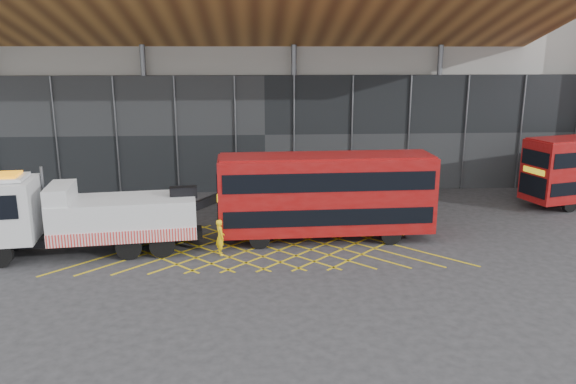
{
  "coord_description": "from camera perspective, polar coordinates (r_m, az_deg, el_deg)",
  "views": [
    {
      "loc": [
        1.28,
        -27.0,
        9.6
      ],
      "look_at": [
        3.0,
        1.5,
        2.4
      ],
      "focal_mm": 35.0,
      "sensor_mm": 36.0,
      "label": 1
    }
  ],
  "objects": [
    {
      "name": "bus_towed",
      "position": [
        28.92,
        3.86,
        -0.11
      ],
      "size": [
        11.12,
        2.96,
        4.49
      ],
      "rotation": [
        0.0,
        0.0,
        0.03
      ],
      "color": "maroon",
      "rests_on": "ground_plane"
    },
    {
      "name": "recovery_truck",
      "position": [
        28.67,
        -20.27,
        -2.26
      ],
      "size": [
        12.07,
        4.02,
        4.18
      ],
      "rotation": [
        0.0,
        0.0,
        0.12
      ],
      "color": "black",
      "rests_on": "ground_plane"
    },
    {
      "name": "ground_plane",
      "position": [
        28.68,
        -5.84,
        -5.48
      ],
      "size": [
        120.0,
        120.0,
        0.0
      ],
      "primitive_type": "plane",
      "color": "#29292C"
    },
    {
      "name": "worker",
      "position": [
        27.31,
        -6.9,
        -4.57
      ],
      "size": [
        0.61,
        0.74,
        1.76
      ],
      "primitive_type": "imported",
      "rotation": [
        0.0,
        0.0,
        1.91
      ],
      "color": "yellow",
      "rests_on": "ground_plane"
    },
    {
      "name": "construction_building",
      "position": [
        45.4,
        -2.72,
        13.35
      ],
      "size": [
        55.0,
        23.97,
        18.0
      ],
      "color": "#979691",
      "rests_on": "ground_plane"
    },
    {
      "name": "road_markings",
      "position": [
        28.65,
        -2.63,
        -5.42
      ],
      "size": [
        19.96,
        7.16,
        0.01
      ],
      "color": "gold",
      "rests_on": "ground_plane"
    }
  ]
}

